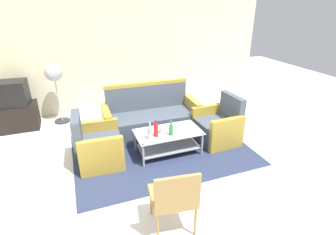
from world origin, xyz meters
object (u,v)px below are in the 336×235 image
(television, at_px, (10,93))
(armchair_left, at_px, (98,147))
(bottle_clear, at_px, (150,133))
(cup, at_px, (162,130))
(tv_stand, at_px, (17,117))
(wicker_chair, at_px, (174,196))
(bottle_red, at_px, (156,130))
(armchair_right, at_px, (218,127))
(bottle_green, at_px, (171,130))
(pedestal_fan, at_px, (54,76))
(coffee_table, at_px, (168,139))
(couch, at_px, (151,118))

(television, bearing_deg, armchair_left, 132.23)
(bottle_clear, height_order, cup, bottle_clear)
(tv_stand, distance_m, wicker_chair, 4.06)
(bottle_red, bearing_deg, armchair_right, 7.21)
(armchair_left, bearing_deg, bottle_clear, 75.61)
(bottle_green, distance_m, pedestal_fan, 2.76)
(coffee_table, height_order, bottle_green, bottle_green)
(coffee_table, bearing_deg, armchair_left, 173.88)
(armchair_right, xyz_separation_m, bottle_red, (-1.24, -0.16, 0.23))
(television, distance_m, pedestal_fan, 0.87)
(bottle_clear, bearing_deg, television, 136.38)
(armchair_right, distance_m, coffee_table, 1.01)
(wicker_chair, bearing_deg, tv_stand, 127.25)
(bottle_red, distance_m, bottle_green, 0.25)
(bottle_green, bearing_deg, pedestal_fan, 128.85)
(coffee_table, bearing_deg, bottle_red, -162.00)
(armchair_right, relative_size, pedestal_fan, 0.67)
(bottle_red, relative_size, wicker_chair, 0.34)
(armchair_right, distance_m, tv_stand, 4.00)
(cup, distance_m, wicker_chair, 1.62)
(wicker_chair, bearing_deg, couch, 86.32)
(couch, xyz_separation_m, wicker_chair, (-0.47, -2.39, 0.18))
(couch, distance_m, armchair_left, 1.29)
(bottle_clear, distance_m, television, 3.02)
(bottle_green, xyz_separation_m, cup, (-0.12, 0.11, -0.04))
(cup, bearing_deg, couch, 85.28)
(bottle_green, bearing_deg, couch, 93.29)
(bottle_clear, distance_m, bottle_green, 0.36)
(bottle_green, distance_m, wicker_chair, 1.55)
(couch, relative_size, wicker_chair, 2.16)
(coffee_table, height_order, bottle_red, bottle_red)
(wicker_chair, bearing_deg, pedestal_fan, 115.80)
(couch, xyz_separation_m, bottle_clear, (-0.30, -0.94, 0.21))
(couch, xyz_separation_m, armchair_left, (-1.09, -0.69, -0.03))
(couch, distance_m, pedestal_fan, 2.15)
(coffee_table, height_order, wicker_chair, wicker_chair)
(bottle_clear, distance_m, bottle_red, 0.13)
(bottle_green, distance_m, television, 3.28)
(bottle_clear, height_order, bottle_red, bottle_clear)
(coffee_table, distance_m, pedestal_fan, 2.72)
(pedestal_fan, bearing_deg, armchair_left, -73.38)
(armchair_right, height_order, wicker_chair, armchair_right)
(bottle_clear, bearing_deg, armchair_right, 8.85)
(tv_stand, bearing_deg, pedestal_fan, 3.45)
(armchair_left, distance_m, bottle_red, 0.96)
(armchair_left, bearing_deg, couch, 125.65)
(armchair_left, height_order, cup, armchair_left)
(coffee_table, xyz_separation_m, tv_stand, (-2.53, 1.94, -0.01))
(coffee_table, relative_size, wicker_chair, 1.31)
(bottle_green, bearing_deg, tv_stand, 140.81)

